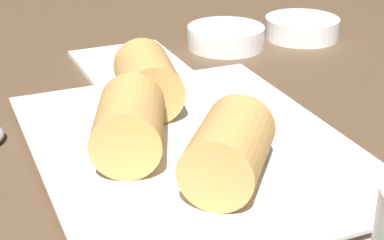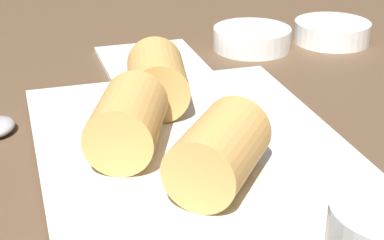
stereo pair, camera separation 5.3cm
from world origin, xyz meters
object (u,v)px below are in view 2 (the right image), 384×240
object	(u,v)px
serving_plate	(192,152)
dipping_bowl_near	(252,38)
dipping_bowl_far	(332,31)
napkin	(152,62)

from	to	relation	value
serving_plate	dipping_bowl_near	xyz separation A→B (cm)	(-26.48, 15.88, 0.73)
serving_plate	dipping_bowl_near	size ratio (longest dim) A/B	3.30
dipping_bowl_near	dipping_bowl_far	world-z (taller)	same
dipping_bowl_far	napkin	size ratio (longest dim) A/B	0.72
dipping_bowl_far	napkin	distance (cm)	24.96
dipping_bowl_far	serving_plate	bearing A→B (deg)	-45.96
dipping_bowl_far	napkin	xyz separation A→B (cm)	(1.89, -24.86, -1.19)
serving_plate	napkin	size ratio (longest dim) A/B	2.38
serving_plate	dipping_bowl_far	xyz separation A→B (cm)	(-26.15, 27.05, 0.73)
dipping_bowl_near	dipping_bowl_far	distance (cm)	11.17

